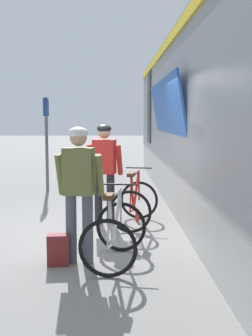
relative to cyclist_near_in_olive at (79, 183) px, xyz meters
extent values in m
plane|color=gray|center=(0.17, 1.44, -1.05)|extent=(80.00, 80.00, 0.00)
cube|color=#2356B2|center=(1.56, 3.47, 0.75)|extent=(0.33, 4.54, 1.68)
cube|color=yellow|center=(1.56, 1.84, 2.37)|extent=(0.04, 17.99, 0.20)
cube|color=black|center=(1.55, 5.20, 1.20)|extent=(0.04, 1.10, 0.80)
cube|color=black|center=(1.57, 8.26, 1.20)|extent=(0.03, 1.10, 2.29)
cylinder|color=#4C515B|center=(-0.11, 0.02, -0.60)|extent=(0.14, 0.14, 0.90)
cylinder|color=#4C515B|center=(0.11, -0.02, -0.60)|extent=(0.14, 0.14, 0.90)
cube|color=olive|center=(0.00, 0.00, 0.15)|extent=(0.42, 0.31, 0.60)
cylinder|color=olive|center=(-0.25, 0.09, 0.10)|extent=(0.14, 0.27, 0.56)
cylinder|color=olive|center=(0.26, -0.01, 0.10)|extent=(0.14, 0.27, 0.56)
sphere|color=tan|center=(0.00, 0.00, 0.58)|extent=(0.22, 0.22, 0.22)
ellipsoid|color=white|center=(0.00, 0.00, 0.64)|extent=(0.30, 0.32, 0.14)
cylinder|color=#232328|center=(0.17, 2.12, -0.60)|extent=(0.14, 0.14, 0.90)
cylinder|color=#232328|center=(0.39, 2.06, -0.60)|extent=(0.14, 0.14, 0.90)
cube|color=red|center=(0.28, 2.09, 0.15)|extent=(0.43, 0.33, 0.60)
cylinder|color=red|center=(0.04, 2.19, 0.10)|extent=(0.15, 0.27, 0.56)
cylinder|color=red|center=(0.54, 2.06, 0.10)|extent=(0.15, 0.27, 0.56)
sphere|color=tan|center=(0.28, 2.09, 0.58)|extent=(0.22, 0.22, 0.22)
ellipsoid|color=black|center=(0.28, 2.09, 0.64)|extent=(0.31, 0.33, 0.14)
torus|color=black|center=(0.54, 0.46, -0.70)|extent=(0.71, 0.17, 0.71)
torus|color=black|center=(0.37, -0.54, -0.70)|extent=(0.71, 0.17, 0.71)
cylinder|color=silver|center=(0.48, 0.11, -0.45)|extent=(0.15, 0.64, 0.63)
cylinder|color=silver|center=(0.46, -0.01, -0.15)|extent=(0.18, 0.84, 0.04)
cylinder|color=silver|center=(0.41, -0.31, -0.45)|extent=(0.09, 0.28, 0.62)
cylinder|color=silver|center=(0.40, -0.37, -0.73)|extent=(0.09, 0.36, 0.08)
cylinder|color=silver|center=(0.38, -0.48, -0.42)|extent=(0.05, 0.15, 0.56)
cylinder|color=silver|center=(0.54, 0.44, -0.42)|extent=(0.05, 0.09, 0.55)
cylinder|color=black|center=(0.53, 0.41, -0.09)|extent=(0.48, 0.10, 0.02)
cube|color=#4C2D19|center=(0.38, -0.46, -0.10)|extent=(0.14, 0.25, 0.06)
torus|color=black|center=(0.91, 2.44, -0.70)|extent=(0.71, 0.19, 0.71)
torus|color=black|center=(0.71, 1.44, -0.70)|extent=(0.71, 0.19, 0.71)
cylinder|color=red|center=(0.84, 2.09, -0.45)|extent=(0.17, 0.64, 0.63)
cylinder|color=red|center=(0.82, 1.98, -0.15)|extent=(0.21, 0.84, 0.04)
cylinder|color=red|center=(0.76, 1.68, -0.45)|extent=(0.09, 0.28, 0.62)
cylinder|color=red|center=(0.74, 1.62, -0.73)|extent=(0.10, 0.36, 0.08)
cylinder|color=red|center=(0.72, 1.50, -0.42)|extent=(0.05, 0.15, 0.56)
cylinder|color=red|center=(0.91, 2.42, -0.42)|extent=(0.05, 0.09, 0.55)
cylinder|color=black|center=(0.90, 2.39, -0.09)|extent=(0.47, 0.12, 0.02)
cube|color=#4C2D19|center=(0.73, 1.53, -0.10)|extent=(0.15, 0.26, 0.06)
cube|color=maroon|center=(-0.27, -0.09, -0.85)|extent=(0.29, 0.20, 0.40)
cylinder|color=red|center=(0.87, 2.26, -0.94)|extent=(0.07, 0.07, 0.22)
cylinder|color=red|center=(-0.36, 0.16, -0.96)|extent=(0.07, 0.07, 0.19)
cylinder|color=#595B60|center=(-1.28, 5.72, 0.15)|extent=(0.08, 0.08, 2.40)
cube|color=#193F99|center=(-1.28, 5.72, 1.10)|extent=(0.04, 0.70, 0.44)
camera|label=1|loc=(0.45, -5.47, 0.82)|focal=46.25mm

